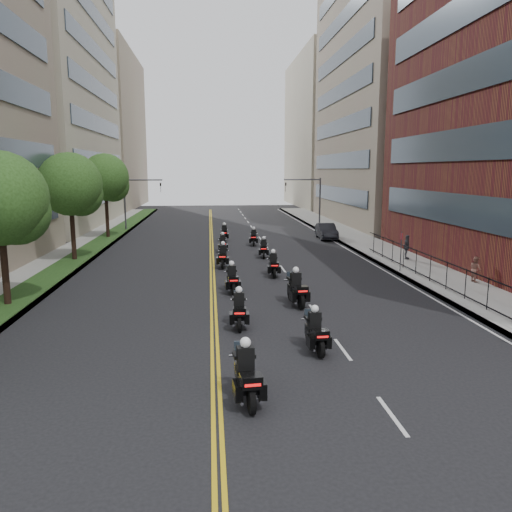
{
  "coord_description": "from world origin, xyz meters",
  "views": [
    {
      "loc": [
        -1.56,
        -11.98,
        6.48
      ],
      "look_at": [
        0.83,
        13.73,
        1.99
      ],
      "focal_mm": 35.0,
      "sensor_mm": 36.0,
      "label": 1
    }
  ],
  "objects_px": {
    "motorcycle_0": "(246,377)",
    "motorcycle_5": "(273,266)",
    "motorcycle_7": "(264,249)",
    "motorcycle_10": "(224,234)",
    "motorcycle_8": "(223,244)",
    "pedestrian_c": "(407,247)",
    "motorcycle_3": "(296,290)",
    "motorcycle_6": "(223,257)",
    "parked_sedan": "(326,231)",
    "pedestrian_b": "(476,269)",
    "motorcycle_1": "(315,333)",
    "motorcycle_9": "(254,238)",
    "motorcycle_4": "(232,280)",
    "motorcycle_2": "(239,311)"
  },
  "relations": [
    {
      "from": "motorcycle_3",
      "to": "parked_sedan",
      "type": "distance_m",
      "value": 23.83
    },
    {
      "from": "motorcycle_0",
      "to": "parked_sedan",
      "type": "height_order",
      "value": "motorcycle_0"
    },
    {
      "from": "motorcycle_2",
      "to": "motorcycle_3",
      "type": "relative_size",
      "value": 0.91
    },
    {
      "from": "parked_sedan",
      "to": "pedestrian_c",
      "type": "distance_m",
      "value": 12.3
    },
    {
      "from": "motorcycle_1",
      "to": "motorcycle_9",
      "type": "height_order",
      "value": "motorcycle_1"
    },
    {
      "from": "motorcycle_3",
      "to": "motorcycle_7",
      "type": "height_order",
      "value": "motorcycle_3"
    },
    {
      "from": "motorcycle_10",
      "to": "parked_sedan",
      "type": "relative_size",
      "value": 0.51
    },
    {
      "from": "motorcycle_2",
      "to": "motorcycle_8",
      "type": "bearing_deg",
      "value": 92.67
    },
    {
      "from": "motorcycle_7",
      "to": "motorcycle_10",
      "type": "distance_m",
      "value": 9.56
    },
    {
      "from": "motorcycle_10",
      "to": "motorcycle_9",
      "type": "bearing_deg",
      "value": -49.7
    },
    {
      "from": "motorcycle_0",
      "to": "motorcycle_10",
      "type": "relative_size",
      "value": 1.1
    },
    {
      "from": "motorcycle_6",
      "to": "pedestrian_b",
      "type": "distance_m",
      "value": 15.59
    },
    {
      "from": "motorcycle_7",
      "to": "motorcycle_4",
      "type": "bearing_deg",
      "value": -98.94
    },
    {
      "from": "motorcycle_1",
      "to": "motorcycle_9",
      "type": "bearing_deg",
      "value": 86.46
    },
    {
      "from": "motorcycle_8",
      "to": "motorcycle_7",
      "type": "bearing_deg",
      "value": -43.31
    },
    {
      "from": "motorcycle_6",
      "to": "motorcycle_2",
      "type": "bearing_deg",
      "value": -84.26
    },
    {
      "from": "motorcycle_4",
      "to": "motorcycle_6",
      "type": "distance_m",
      "value": 7.04
    },
    {
      "from": "motorcycle_6",
      "to": "motorcycle_8",
      "type": "relative_size",
      "value": 1.1
    },
    {
      "from": "motorcycle_1",
      "to": "pedestrian_c",
      "type": "height_order",
      "value": "pedestrian_c"
    },
    {
      "from": "motorcycle_4",
      "to": "motorcycle_8",
      "type": "bearing_deg",
      "value": 87.43
    },
    {
      "from": "motorcycle_10",
      "to": "parked_sedan",
      "type": "height_order",
      "value": "motorcycle_10"
    },
    {
      "from": "motorcycle_7",
      "to": "motorcycle_10",
      "type": "bearing_deg",
      "value": 112.27
    },
    {
      "from": "motorcycle_0",
      "to": "parked_sedan",
      "type": "bearing_deg",
      "value": 67.64
    },
    {
      "from": "pedestrian_c",
      "to": "motorcycle_0",
      "type": "bearing_deg",
      "value": 169.78
    },
    {
      "from": "motorcycle_4",
      "to": "motorcycle_5",
      "type": "distance_m",
      "value": 4.75
    },
    {
      "from": "motorcycle_10",
      "to": "motorcycle_6",
      "type": "bearing_deg",
      "value": -90.35
    },
    {
      "from": "motorcycle_8",
      "to": "parked_sedan",
      "type": "height_order",
      "value": "motorcycle_8"
    },
    {
      "from": "motorcycle_9",
      "to": "motorcycle_5",
      "type": "bearing_deg",
      "value": -83.83
    },
    {
      "from": "motorcycle_0",
      "to": "motorcycle_9",
      "type": "relative_size",
      "value": 1.14
    },
    {
      "from": "motorcycle_1",
      "to": "motorcycle_6",
      "type": "relative_size",
      "value": 0.96
    },
    {
      "from": "motorcycle_5",
      "to": "motorcycle_9",
      "type": "distance_m",
      "value": 12.75
    },
    {
      "from": "motorcycle_5",
      "to": "parked_sedan",
      "type": "bearing_deg",
      "value": 67.99
    },
    {
      "from": "motorcycle_0",
      "to": "motorcycle_3",
      "type": "xyz_separation_m",
      "value": [
        3.15,
        9.9,
        0.01
      ]
    },
    {
      "from": "motorcycle_1",
      "to": "motorcycle_6",
      "type": "bearing_deg",
      "value": 96.74
    },
    {
      "from": "motorcycle_0",
      "to": "motorcycle_3",
      "type": "relative_size",
      "value": 0.98
    },
    {
      "from": "parked_sedan",
      "to": "pedestrian_b",
      "type": "height_order",
      "value": "pedestrian_b"
    },
    {
      "from": "motorcycle_1",
      "to": "motorcycle_6",
      "type": "distance_m",
      "value": 16.29
    },
    {
      "from": "motorcycle_1",
      "to": "motorcycle_3",
      "type": "relative_size",
      "value": 0.9
    },
    {
      "from": "pedestrian_b",
      "to": "motorcycle_2",
      "type": "bearing_deg",
      "value": 114.05
    },
    {
      "from": "motorcycle_0",
      "to": "motorcycle_5",
      "type": "height_order",
      "value": "motorcycle_0"
    },
    {
      "from": "motorcycle_4",
      "to": "motorcycle_8",
      "type": "height_order",
      "value": "motorcycle_4"
    },
    {
      "from": "motorcycle_5",
      "to": "pedestrian_b",
      "type": "xyz_separation_m",
      "value": [
        11.21,
        -3.27,
        0.23
      ]
    },
    {
      "from": "motorcycle_10",
      "to": "parked_sedan",
      "type": "distance_m",
      "value": 9.65
    },
    {
      "from": "parked_sedan",
      "to": "motorcycle_3",
      "type": "bearing_deg",
      "value": -103.94
    },
    {
      "from": "motorcycle_5",
      "to": "motorcycle_9",
      "type": "xyz_separation_m",
      "value": [
        -0.08,
        12.75,
        -0.02
      ]
    },
    {
      "from": "parked_sedan",
      "to": "pedestrian_b",
      "type": "distance_m",
      "value": 19.8
    },
    {
      "from": "pedestrian_c",
      "to": "motorcycle_3",
      "type": "bearing_deg",
      "value": 159.67
    },
    {
      "from": "motorcycle_5",
      "to": "motorcycle_8",
      "type": "relative_size",
      "value": 1.04
    },
    {
      "from": "motorcycle_6",
      "to": "parked_sedan",
      "type": "height_order",
      "value": "motorcycle_6"
    },
    {
      "from": "motorcycle_6",
      "to": "motorcycle_7",
      "type": "bearing_deg",
      "value": 52.69
    }
  ]
}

